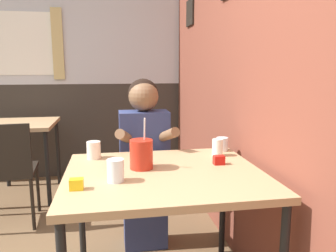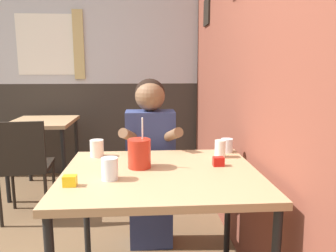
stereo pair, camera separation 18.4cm
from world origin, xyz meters
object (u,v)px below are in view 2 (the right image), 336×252
Objects in this scene: chair_near_window at (24,162)px; cocktail_pitcher at (139,153)px; background_table at (43,130)px; main_table at (161,183)px; person_seated at (151,160)px.

chair_near_window is 3.15× the size of cocktail_pitcher.
chair_near_window is (0.04, -0.70, -0.14)m from background_table.
background_table is at bearing 88.23° from chair_near_window.
chair_near_window is (-1.09, 1.08, -0.18)m from main_table.
main_table is 0.84× the size of person_seated.
person_seated reaches higher than main_table.
background_table is at bearing 121.04° from cocktail_pitcher.
cocktail_pitcher reaches higher than main_table.
person_seated is at bearing -46.73° from background_table.
background_table is 1.59m from person_seated.
cocktail_pitcher reaches higher than chair_near_window.
chair_near_window is 1.15m from person_seated.
background_table is 1.99m from cocktail_pitcher.
chair_near_window is at bearing 135.41° from main_table.
main_table is 1.54m from chair_near_window.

